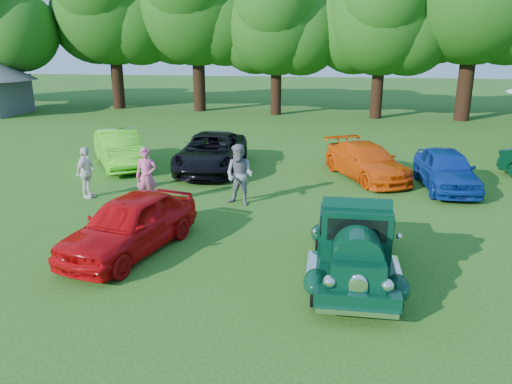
# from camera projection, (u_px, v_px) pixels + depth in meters

# --- Properties ---
(ground) EXTENTS (120.00, 120.00, 0.00)m
(ground) POSITION_uv_depth(u_px,v_px,m) (273.00, 267.00, 11.27)
(ground) COLOR #205113
(ground) RESTS_ON ground
(hero_pickup) EXTENTS (1.99, 4.28, 1.67)m
(hero_pickup) POSITION_uv_depth(u_px,v_px,m) (354.00, 244.00, 10.68)
(hero_pickup) COLOR black
(hero_pickup) RESTS_ON ground
(red_convertible) EXTENTS (2.64, 4.37, 1.39)m
(red_convertible) POSITION_uv_depth(u_px,v_px,m) (130.00, 224.00, 11.95)
(red_convertible) COLOR #BC080B
(red_convertible) RESTS_ON ground
(back_car_lime) EXTENTS (3.66, 4.50, 1.44)m
(back_car_lime) POSITION_uv_depth(u_px,v_px,m) (120.00, 149.00, 20.02)
(back_car_lime) COLOR #49D31C
(back_car_lime) RESTS_ON ground
(back_car_black) EXTENTS (2.67, 5.24, 1.42)m
(back_car_black) POSITION_uv_depth(u_px,v_px,m) (211.00, 152.00, 19.48)
(back_car_black) COLOR black
(back_car_black) RESTS_ON ground
(back_car_orange) EXTENTS (3.50, 4.65, 1.25)m
(back_car_orange) POSITION_uv_depth(u_px,v_px,m) (367.00, 161.00, 18.36)
(back_car_orange) COLOR #E34A08
(back_car_orange) RESTS_ON ground
(back_car_blue) EXTENTS (1.85, 4.10, 1.37)m
(back_car_blue) POSITION_uv_depth(u_px,v_px,m) (446.00, 169.00, 17.04)
(back_car_blue) COLOR navy
(back_car_blue) RESTS_ON ground
(spectator_pink) EXTENTS (0.72, 0.53, 1.81)m
(spectator_pink) POSITION_uv_depth(u_px,v_px,m) (147.00, 176.00, 15.29)
(spectator_pink) COLOR #C3507E
(spectator_pink) RESTS_ON ground
(spectator_grey) EXTENTS (1.11, 0.99, 1.90)m
(spectator_grey) POSITION_uv_depth(u_px,v_px,m) (240.00, 175.00, 15.27)
(spectator_grey) COLOR gray
(spectator_grey) RESTS_ON ground
(spectator_white) EXTENTS (0.48, 1.01, 1.67)m
(spectator_white) POSITION_uv_depth(u_px,v_px,m) (86.00, 173.00, 15.99)
(spectator_white) COLOR silver
(spectator_white) RESTS_ON ground
(tree_line) EXTENTS (63.14, 10.45, 11.94)m
(tree_line) POSITION_uv_depth(u_px,v_px,m) (331.00, 11.00, 31.83)
(tree_line) COLOR black
(tree_line) RESTS_ON ground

